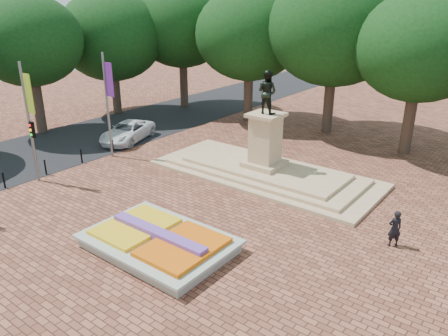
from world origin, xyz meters
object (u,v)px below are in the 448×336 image
object	(u,v)px
van	(127,132)
monument	(264,162)
pedestrian	(395,229)
flower_bed	(159,241)

from	to	relation	value
van	monument	bearing A→B (deg)	-16.70
van	pedestrian	xyz separation A→B (m)	(20.97, -2.97, 0.12)
pedestrian	flower_bed	bearing A→B (deg)	-5.57
flower_bed	pedestrian	xyz separation A→B (m)	(7.94, 6.50, 0.47)
flower_bed	van	distance (m)	16.11
flower_bed	van	world-z (taller)	van
monument	van	world-z (taller)	monument
flower_bed	van	bearing A→B (deg)	144.00
monument	pedestrian	size ratio (longest dim) A/B	8.27
pedestrian	monument	bearing A→B (deg)	-66.21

